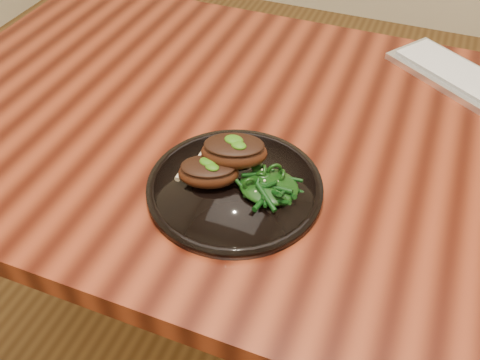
{
  "coord_description": "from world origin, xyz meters",
  "views": [
    {
      "loc": [
        0.07,
        -0.69,
        1.31
      ],
      "look_at": [
        -0.13,
        -0.17,
        0.78
      ],
      "focal_mm": 40.0,
      "sensor_mm": 36.0,
      "label": 1
    }
  ],
  "objects_px": {
    "desk": "(347,185)",
    "greens_heap": "(269,184)",
    "lamb_chop_front": "(208,172)",
    "plate": "(235,187)"
  },
  "relations": [
    {
      "from": "plate",
      "to": "greens_heap",
      "type": "bearing_deg",
      "value": 5.19
    },
    {
      "from": "desk",
      "to": "greens_heap",
      "type": "xyz_separation_m",
      "value": [
        -0.09,
        -0.16,
        0.11
      ]
    },
    {
      "from": "lamb_chop_front",
      "to": "plate",
      "type": "bearing_deg",
      "value": 13.84
    },
    {
      "from": "greens_heap",
      "to": "plate",
      "type": "bearing_deg",
      "value": -174.81
    },
    {
      "from": "plate",
      "to": "greens_heap",
      "type": "distance_m",
      "value": 0.06
    },
    {
      "from": "lamb_chop_front",
      "to": "greens_heap",
      "type": "xyz_separation_m",
      "value": [
        0.09,
        0.01,
        -0.01
      ]
    },
    {
      "from": "desk",
      "to": "greens_heap",
      "type": "height_order",
      "value": "greens_heap"
    },
    {
      "from": "plate",
      "to": "lamb_chop_front",
      "type": "height_order",
      "value": "lamb_chop_front"
    },
    {
      "from": "plate",
      "to": "greens_heap",
      "type": "relative_size",
      "value": 2.99
    },
    {
      "from": "plate",
      "to": "lamb_chop_front",
      "type": "distance_m",
      "value": 0.05
    }
  ]
}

